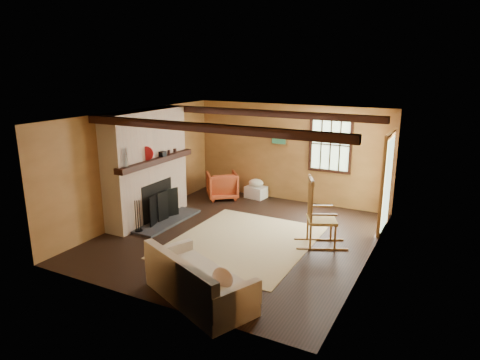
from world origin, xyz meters
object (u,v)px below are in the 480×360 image
Objects in this scene: fireplace at (147,171)px; rocking_chair at (319,217)px; sofa at (197,284)px; armchair at (222,185)px; laundry_basket at (256,192)px.

rocking_chair is (3.75, 0.34, -0.55)m from fireplace.
rocking_chair is at bearing 94.59° from sofa.
rocking_chair is 3.55m from armchair.
rocking_chair is at bearing 5.13° from fireplace.
armchair is at bearing 35.34° from rocking_chair.
sofa is 3.98× the size of laundry_basket.
armchair reaches higher than laundry_basket.
laundry_basket is (-2.34, 2.17, -0.41)m from rocking_chair.
sofa reaches higher than laundry_basket.
rocking_chair reaches higher than sofa.
laundry_basket is (-1.40, 4.90, -0.11)m from sofa.
rocking_chair reaches higher than armchair.
fireplace is 3.03m from laundry_basket.
fireplace is 2.30m from armchair.
armchair is at bearing 139.33° from sofa.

